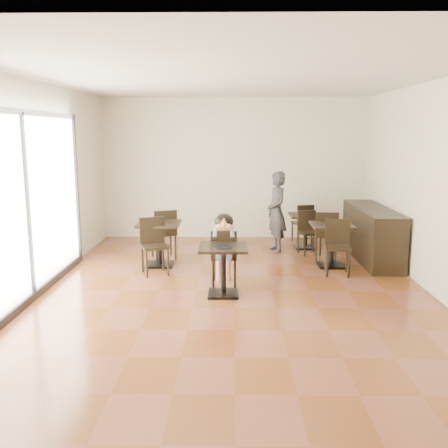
{
  "coord_description": "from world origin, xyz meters",
  "views": [
    {
      "loc": [
        -0.02,
        -7.44,
        2.44
      ],
      "look_at": [
        -0.16,
        0.29,
        1.0
      ],
      "focal_mm": 40.0,
      "sensor_mm": 36.0,
      "label": 1
    }
  ],
  "objects_px": {
    "cafe_table_back": "(306,231)",
    "chair_mid_b": "(338,248)",
    "child_chair": "(224,257)",
    "child_table": "(223,271)",
    "cafe_table_mid": "(331,245)",
    "chair_mid_a": "(326,235)",
    "child": "(224,250)",
    "chair_left_b": "(155,247)",
    "cafe_table_left": "(160,244)",
    "chair_left_a": "(164,234)",
    "chair_back_b": "(310,233)",
    "adult_patron": "(276,212)",
    "chair_back_a": "(302,223)"
  },
  "relations": [
    {
      "from": "cafe_table_left",
      "to": "chair_left_a",
      "type": "xyz_separation_m",
      "value": [
        0.0,
        0.55,
        0.08
      ]
    },
    {
      "from": "adult_patron",
      "to": "chair_mid_a",
      "type": "distance_m",
      "value": 1.15
    },
    {
      "from": "child_chair",
      "to": "cafe_table_back",
      "type": "relative_size",
      "value": 1.27
    },
    {
      "from": "cafe_table_left",
      "to": "chair_left_a",
      "type": "relative_size",
      "value": 0.83
    },
    {
      "from": "child_table",
      "to": "chair_back_a",
      "type": "relative_size",
      "value": 0.88
    },
    {
      "from": "child_chair",
      "to": "cafe_table_left",
      "type": "distance_m",
      "value": 1.64
    },
    {
      "from": "cafe_table_left",
      "to": "chair_mid_a",
      "type": "bearing_deg",
      "value": 10.26
    },
    {
      "from": "child",
      "to": "chair_mid_b",
      "type": "relative_size",
      "value": 1.22
    },
    {
      "from": "child_chair",
      "to": "cafe_table_mid",
      "type": "distance_m",
      "value": 2.25
    },
    {
      "from": "cafe_table_left",
      "to": "chair_mid_b",
      "type": "bearing_deg",
      "value": -9.58
    },
    {
      "from": "chair_mid_a",
      "to": "chair_mid_b",
      "type": "bearing_deg",
      "value": 97.1
    },
    {
      "from": "adult_patron",
      "to": "cafe_table_mid",
      "type": "bearing_deg",
      "value": 23.73
    },
    {
      "from": "chair_mid_a",
      "to": "chair_back_a",
      "type": "bearing_deg",
      "value": -72.73
    },
    {
      "from": "cafe_table_mid",
      "to": "cafe_table_back",
      "type": "height_order",
      "value": "cafe_table_mid"
    },
    {
      "from": "cafe_table_mid",
      "to": "chair_left_b",
      "type": "height_order",
      "value": "chair_left_b"
    },
    {
      "from": "child",
      "to": "cafe_table_back",
      "type": "relative_size",
      "value": 1.6
    },
    {
      "from": "child_table",
      "to": "chair_mid_b",
      "type": "distance_m",
      "value": 2.25
    },
    {
      "from": "chair_left_a",
      "to": "chair_back_b",
      "type": "xyz_separation_m",
      "value": [
        2.88,
        0.38,
        -0.05
      ]
    },
    {
      "from": "child",
      "to": "chair_back_b",
      "type": "bearing_deg",
      "value": 50.5
    },
    {
      "from": "child_table",
      "to": "chair_mid_a",
      "type": "height_order",
      "value": "chair_mid_a"
    },
    {
      "from": "chair_back_a",
      "to": "cafe_table_left",
      "type": "bearing_deg",
      "value": 20.71
    },
    {
      "from": "child_table",
      "to": "cafe_table_mid",
      "type": "distance_m",
      "value": 2.57
    },
    {
      "from": "child_chair",
      "to": "chair_mid_a",
      "type": "xyz_separation_m",
      "value": [
        1.94,
        1.68,
        0.01
      ]
    },
    {
      "from": "child_chair",
      "to": "cafe_table_mid",
      "type": "xyz_separation_m",
      "value": [
        1.94,
        1.13,
        -0.06
      ]
    },
    {
      "from": "cafe_table_left",
      "to": "child",
      "type": "bearing_deg",
      "value": -42.65
    },
    {
      "from": "cafe_table_back",
      "to": "child",
      "type": "bearing_deg",
      "value": -122.99
    },
    {
      "from": "cafe_table_back",
      "to": "chair_back_b",
      "type": "bearing_deg",
      "value": -90.0
    },
    {
      "from": "cafe_table_back",
      "to": "chair_mid_b",
      "type": "distance_m",
      "value": 2.03
    },
    {
      "from": "child",
      "to": "cafe_table_back",
      "type": "height_order",
      "value": "child"
    },
    {
      "from": "chair_mid_b",
      "to": "chair_left_b",
      "type": "xyz_separation_m",
      "value": [
        -3.15,
        -0.02,
        0.02
      ]
    },
    {
      "from": "chair_back_b",
      "to": "chair_mid_b",
      "type": "bearing_deg",
      "value": -94.26
    },
    {
      "from": "child_chair",
      "to": "child",
      "type": "relative_size",
      "value": 0.79
    },
    {
      "from": "child",
      "to": "chair_mid_b",
      "type": "distance_m",
      "value": 2.03
    },
    {
      "from": "chair_mid_a",
      "to": "chair_mid_b",
      "type": "relative_size",
      "value": 1.0
    },
    {
      "from": "chair_mid_a",
      "to": "chair_back_b",
      "type": "bearing_deg",
      "value": -46.91
    },
    {
      "from": "chair_mid_a",
      "to": "chair_left_b",
      "type": "xyz_separation_m",
      "value": [
        -3.15,
        -1.12,
        0.02
      ]
    },
    {
      "from": "child",
      "to": "chair_mid_a",
      "type": "xyz_separation_m",
      "value": [
        1.94,
        1.68,
        -0.1
      ]
    },
    {
      "from": "child_chair",
      "to": "chair_left_a",
      "type": "relative_size",
      "value": 0.94
    },
    {
      "from": "cafe_table_mid",
      "to": "chair_left_b",
      "type": "bearing_deg",
      "value": -169.74
    },
    {
      "from": "child",
      "to": "chair_left_b",
      "type": "height_order",
      "value": "child"
    },
    {
      "from": "chair_mid_b",
      "to": "chair_back_b",
      "type": "height_order",
      "value": "chair_mid_b"
    },
    {
      "from": "chair_back_b",
      "to": "child_chair",
      "type": "bearing_deg",
      "value": -143.93
    },
    {
      "from": "child_table",
      "to": "chair_mid_a",
      "type": "xyz_separation_m",
      "value": [
        1.94,
        2.23,
        0.09
      ]
    },
    {
      "from": "cafe_table_back",
      "to": "cafe_table_mid",
      "type": "bearing_deg",
      "value": -79.83
    },
    {
      "from": "adult_patron",
      "to": "cafe_table_left",
      "type": "relative_size",
      "value": 2.03
    },
    {
      "from": "child_table",
      "to": "cafe_table_left",
      "type": "height_order",
      "value": "cafe_table_left"
    },
    {
      "from": "chair_mid_a",
      "to": "chair_back_b",
      "type": "xyz_separation_m",
      "value": [
        -0.26,
        0.36,
        -0.04
      ]
    },
    {
      "from": "child_table",
      "to": "cafe_table_left",
      "type": "distance_m",
      "value": 2.05
    },
    {
      "from": "child_chair",
      "to": "child_table",
      "type": "bearing_deg",
      "value": 90.0
    },
    {
      "from": "chair_back_a",
      "to": "cafe_table_mid",
      "type": "bearing_deg",
      "value": 82.99
    }
  ]
}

